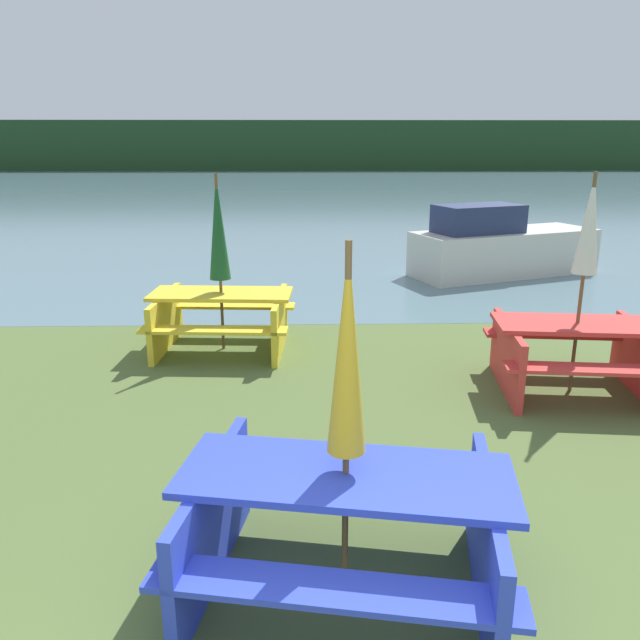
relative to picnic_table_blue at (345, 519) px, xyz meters
name	(u,v)px	position (x,y,z in m)	size (l,w,h in m)	color
water	(306,189)	(-0.10, 30.39, -0.46)	(60.00, 50.00, 0.00)	slate
far_treeline	(305,146)	(-0.10, 50.39, 1.54)	(80.00, 1.60, 4.00)	#1E3D1E
picnic_table_blue	(345,519)	(0.00, 0.00, 0.00)	(2.05, 1.68, 0.76)	blue
picnic_table_red	(574,350)	(2.54, 2.91, -0.02)	(1.76, 1.55, 0.74)	red
picnic_table_yellow	(222,315)	(-1.24, 4.37, -0.02)	(1.78, 1.48, 0.73)	yellow
umbrella_white	(589,227)	(2.54, 2.91, 1.25)	(0.24, 0.24, 2.23)	brown
umbrella_darkgreen	(218,228)	(-1.24, 4.37, 1.04)	(0.26, 0.26, 2.14)	brown
umbrella_gold	(347,354)	(0.00, 0.00, 0.98)	(0.21, 0.21, 2.04)	brown
boat	(500,247)	(3.53, 8.69, 0.07)	(3.80, 2.41, 1.36)	beige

